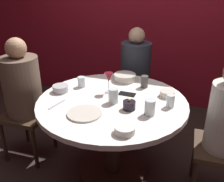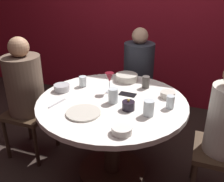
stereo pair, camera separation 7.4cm
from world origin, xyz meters
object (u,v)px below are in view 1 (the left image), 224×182
(seated_diner_back, at_px, (135,69))
(cup_far_edge, at_px, (144,82))
(seated_diner_left, at_px, (22,88))
(cup_center_front, at_px, (113,96))
(cup_near_candle, at_px, (150,107))
(bowl_salad_center, at_px, (125,130))
(dining_table, at_px, (112,119))
(cup_by_left_diner, at_px, (170,101))
(bowl_serving_large, at_px, (61,89))
(dinner_plate, at_px, (85,113))
(cell_phone, at_px, (127,94))
(bowl_small_white, at_px, (125,77))
(cup_by_right_diner, at_px, (82,82))
(wine_glass, at_px, (109,78))
(bowl_sauce_side, at_px, (167,94))
(candle_holder, at_px, (129,105))

(seated_diner_back, xyz_separation_m, cup_far_edge, (0.20, -0.51, 0.07))
(seated_diner_left, xyz_separation_m, cup_center_front, (0.87, -0.03, 0.06))
(seated_diner_back, xyz_separation_m, cup_near_candle, (0.33, -0.98, 0.07))
(bowl_salad_center, distance_m, cup_far_edge, 0.75)
(dining_table, relative_size, cup_by_left_diner, 12.12)
(seated_diner_left, relative_size, bowl_serving_large, 8.62)
(dining_table, height_order, cup_near_candle, cup_near_candle)
(seated_diner_back, height_order, dinner_plate, seated_diner_back)
(cup_by_left_diner, bearing_deg, cell_phone, 163.00)
(cup_center_front, height_order, cup_far_edge, cup_center_front)
(cup_by_left_diner, bearing_deg, dinner_plate, -152.05)
(bowl_small_white, distance_m, cup_near_candle, 0.67)
(cup_by_left_diner, height_order, cup_center_front, cup_center_front)
(seated_diner_left, bearing_deg, dinner_plate, -20.75)
(cell_phone, height_order, bowl_serving_large, bowl_serving_large)
(cup_by_left_diner, height_order, cup_by_right_diner, cup_by_left_diner)
(seated_diner_back, height_order, cup_by_left_diner, seated_diner_back)
(cup_by_right_diner, bearing_deg, wine_glass, -8.38)
(bowl_sauce_side, bearing_deg, cup_center_front, -148.33)
(candle_holder, height_order, dinner_plate, candle_holder)
(candle_holder, xyz_separation_m, cup_near_candle, (0.16, -0.03, 0.02))
(wine_glass, relative_size, bowl_serving_large, 1.29)
(dining_table, height_order, seated_diner_back, seated_diner_back)
(dining_table, distance_m, dinner_plate, 0.35)
(seated_diner_back, distance_m, bowl_small_white, 0.41)
(dinner_plate, height_order, cell_phone, dinner_plate)
(dining_table, distance_m, bowl_sauce_side, 0.50)
(candle_holder, bearing_deg, cup_by_left_diner, 25.01)
(wine_glass, height_order, cup_near_candle, wine_glass)
(bowl_small_white, distance_m, cup_far_edge, 0.23)
(cup_near_candle, distance_m, cup_by_right_diner, 0.74)
(seated_diner_left, bearing_deg, bowl_small_white, 27.73)
(wine_glass, height_order, bowl_salad_center, wine_glass)
(dining_table, bearing_deg, bowl_small_white, 91.69)
(seated_diner_back, xyz_separation_m, bowl_serving_large, (-0.47, -0.82, 0.04))
(candle_holder, distance_m, bowl_serving_large, 0.65)
(bowl_small_white, bearing_deg, cell_phone, -71.20)
(cell_phone, height_order, bowl_small_white, bowl_small_white)
(dinner_plate, distance_m, cell_phone, 0.46)
(bowl_serving_large, bearing_deg, cup_near_candle, -11.26)
(seated_diner_back, distance_m, dinner_plate, 1.13)
(bowl_sauce_side, relative_size, cup_by_left_diner, 1.22)
(seated_diner_left, distance_m, cell_phone, 0.95)
(bowl_sauce_side, height_order, cup_center_front, cup_center_front)
(candle_holder, height_order, wine_glass, wine_glass)
(wine_glass, height_order, bowl_small_white, wine_glass)
(bowl_serving_large, bearing_deg, cup_far_edge, 25.26)
(seated_diner_back, relative_size, bowl_sauce_side, 9.59)
(dining_table, bearing_deg, candle_holder, -32.20)
(bowl_small_white, bearing_deg, bowl_salad_center, -74.84)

